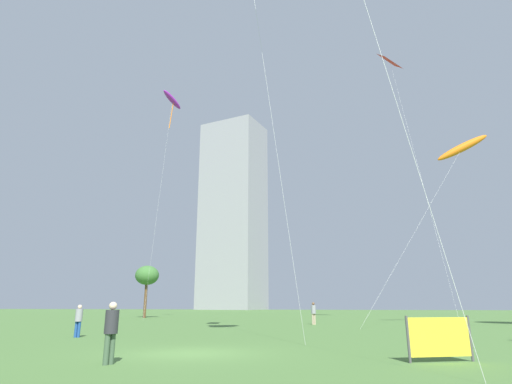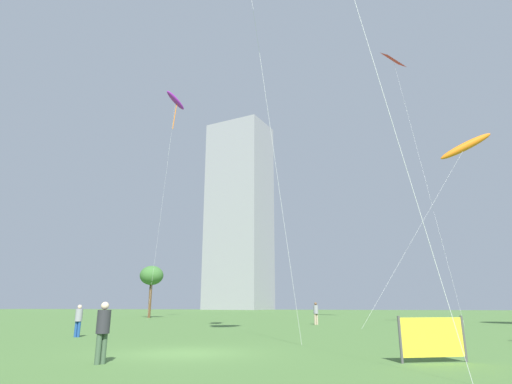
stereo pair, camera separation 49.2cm
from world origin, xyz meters
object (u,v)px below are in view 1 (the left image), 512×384
object	(u,v)px
kite_flying_4	(462,148)
distant_highrise_0	(233,213)
person_standing_1	(79,318)
kite_flying_3	(172,100)
kite_flying_1	(390,62)
park_tree_0	(147,276)
person_standing_3	(314,312)
person_standing_0	(111,328)
event_banner	(439,337)

from	to	relation	value
kite_flying_4	distant_highrise_0	bearing A→B (deg)	116.06
person_standing_1	distant_highrise_0	bearing A→B (deg)	96.55
kite_flying_3	distant_highrise_0	xyz separation A→B (m)	(-23.03, 104.64, 8.31)
kite_flying_3	kite_flying_1	bearing A→B (deg)	3.91
kite_flying_4	person_standing_1	bearing A→B (deg)	-143.62
person_standing_1	kite_flying_1	size ratio (longest dim) A/B	0.05
park_tree_0	kite_flying_1	bearing A→B (deg)	-7.53
kite_flying_3	park_tree_0	world-z (taller)	kite_flying_3
person_standing_1	distant_highrise_0	distance (m)	138.11
person_standing_3	park_tree_0	bearing A→B (deg)	114.54
person_standing_0	event_banner	size ratio (longest dim) A/B	0.88
kite_flying_1	distant_highrise_0	size ratio (longest dim) A/B	0.44
distant_highrise_0	event_banner	distance (m)	148.15
person_standing_3	kite_flying_4	bearing A→B (deg)	-33.68
park_tree_0	event_banner	xyz separation A→B (m)	(29.71, -37.46, -4.70)
distant_highrise_0	event_banner	world-z (taller)	distant_highrise_0
person_standing_1	event_banner	world-z (taller)	person_standing_1
person_standing_0	kite_flying_1	size ratio (longest dim) A/B	0.05
person_standing_1	kite_flying_1	xyz separation A→B (m)	(19.81, 27.26, 29.34)
kite_flying_1	kite_flying_4	world-z (taller)	kite_flying_1
person_standing_1	person_standing_3	world-z (taller)	person_standing_3
person_standing_3	event_banner	world-z (taller)	person_standing_3
kite_flying_3	person_standing_3	bearing A→B (deg)	-23.26
person_standing_1	kite_flying_4	size ratio (longest dim) A/B	0.10
person_standing_3	kite_flying_3	size ratio (longest dim) A/B	0.07
kite_flying_4	person_standing_0	bearing A→B (deg)	-122.31
park_tree_0	distant_highrise_0	size ratio (longest dim) A/B	0.09
person_standing_1	park_tree_0	bearing A→B (deg)	105.71
kite_flying_1	kite_flying_3	size ratio (longest dim) A/B	1.11
kite_flying_3	person_standing_1	bearing A→B (deg)	-72.71
person_standing_0	person_standing_3	world-z (taller)	person_standing_3
kite_flying_1	event_banner	distance (m)	44.52
park_tree_0	person_standing_0	bearing A→B (deg)	-63.04
kite_flying_4	park_tree_0	distance (m)	40.79
distant_highrise_0	event_banner	xyz separation A→B (m)	(47.52, -135.85, -35.15)
person_standing_1	kite_flying_4	xyz separation A→B (m)	(24.00, 17.68, 14.06)
person_standing_1	person_standing_3	size ratio (longest dim) A/B	0.88
event_banner	kite_flying_3	bearing A→B (deg)	128.11
person_standing_3	person_standing_0	bearing A→B (deg)	-131.23
park_tree_0	distant_highrise_0	distance (m)	104.52
person_standing_1	park_tree_0	world-z (taller)	park_tree_0
park_tree_0	event_banner	bearing A→B (deg)	-51.58
person_standing_0	person_standing_1	bearing A→B (deg)	-116.55
kite_flying_1	park_tree_0	size ratio (longest dim) A/B	4.70
person_standing_1	event_banner	xyz separation A→B (m)	(16.59, -5.85, -0.25)
kite_flying_3	park_tree_0	size ratio (longest dim) A/B	4.21
park_tree_0	person_standing_1	bearing A→B (deg)	-67.47
kite_flying_1	kite_flying_4	size ratio (longest dim) A/B	1.93
kite_flying_1	kite_flying_4	bearing A→B (deg)	-66.41
person_standing_1	kite_flying_3	xyz separation A→B (m)	(-7.90, 25.37, 26.59)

